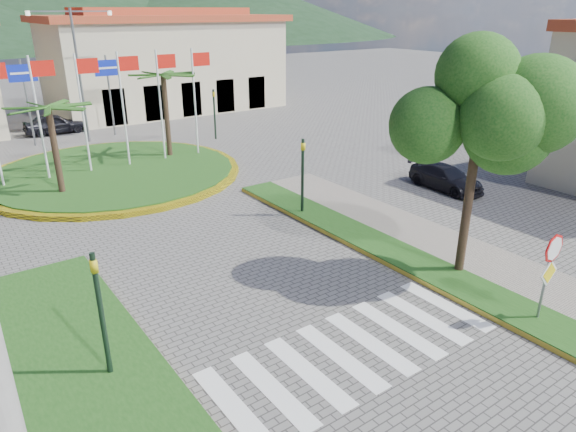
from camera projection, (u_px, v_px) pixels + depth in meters
sidewalk_right at (558, 307)px, 14.49m from camera, size 4.00×28.00×0.15m
verge_right at (535, 321)px, 13.83m from camera, size 1.60×28.00×0.18m
median_left at (57, 411)px, 10.73m from camera, size 5.00×14.00×0.18m
crosswalk at (352, 350)px, 12.77m from camera, size 8.00×3.00×0.01m
roundabout_island at (115, 172)px, 26.27m from camera, size 12.70×12.70×6.00m
stop_sign at (550, 264)px, 13.22m from camera, size 0.80×0.11×2.65m
deciduous_tree at (481, 113)px, 14.57m from camera, size 3.60×3.60×6.80m
traffic_light_left at (100, 305)px, 11.12m from camera, size 0.15×0.18×3.20m
traffic_light_right at (303, 170)px, 20.51m from camera, size 0.15×0.18×3.20m
traffic_light_far at (214, 109)px, 32.95m from camera, size 0.18×0.15×3.20m
direction_sign_west at (25, 88)px, 30.68m from camera, size 1.60×0.14×5.20m
direction_sign_east at (109, 82)px, 33.39m from camera, size 1.60×0.14×5.20m
street_lamp_centre at (79, 70)px, 31.22m from camera, size 4.80×0.16×8.00m
building_right at (166, 62)px, 42.33m from camera, size 19.08×9.54×8.05m
hill_far_east at (225, 5)px, 145.96m from camera, size 120.00×120.00×18.00m
car_dark_a at (55, 124)px, 34.91m from camera, size 3.96×1.64×1.34m
car_dark_b at (103, 116)px, 37.77m from camera, size 3.65×1.55×1.17m
car_side_right at (446, 178)px, 24.11m from camera, size 1.69×3.86×1.10m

